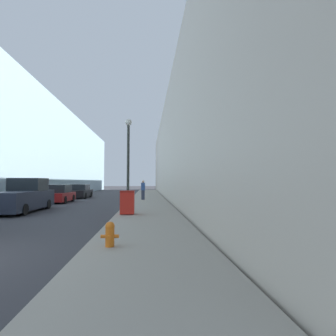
{
  "coord_description": "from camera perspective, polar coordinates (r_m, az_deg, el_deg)",
  "views": [
    {
      "loc": [
        5.36,
        -5.97,
        1.87
      ],
      "look_at": [
        7.07,
        15.97,
        3.0
      ],
      "focal_mm": 28.0,
      "sensor_mm": 36.0,
      "label": 1
    }
  ],
  "objects": [
    {
      "name": "parked_sedan_near",
      "position": [
        25.16,
        -22.5,
        -5.33
      ],
      "size": [
        1.81,
        4.04,
        1.58
      ],
      "color": "maroon",
      "rests_on": "ground"
    },
    {
      "name": "sidewalk_right",
      "position": [
        24.03,
        -4.34,
        -7.2
      ],
      "size": [
        3.45,
        60.0,
        0.15
      ],
      "color": "gray",
      "rests_on": "ground"
    },
    {
      "name": "pickup_truck",
      "position": [
        18.57,
        -29.14,
        -5.61
      ],
      "size": [
        2.17,
        5.5,
        2.08
      ],
      "color": "#232838",
      "rests_on": "ground"
    },
    {
      "name": "lamppost",
      "position": [
        17.49,
        -8.66,
        2.63
      ],
      "size": [
        0.45,
        0.45,
        5.87
      ],
      "color": "#2D332D",
      "rests_on": "sidewalk_right"
    },
    {
      "name": "pedestrian_on_sidewalk",
      "position": [
        24.83,
        -5.45,
        -4.78
      ],
      "size": [
        0.37,
        0.24,
        1.81
      ],
      "color": "#2D3347",
      "rests_on": "sidewalk_right"
    },
    {
      "name": "building_right_stone",
      "position": [
        33.11,
        9.36,
        3.23
      ],
      "size": [
        12.0,
        60.0,
        10.8
      ],
      "color": "beige",
      "rests_on": "ground"
    },
    {
      "name": "parked_sedan_far",
      "position": [
        31.47,
        -18.5,
        -4.9
      ],
      "size": [
        1.9,
        4.7,
        1.54
      ],
      "color": "black",
      "rests_on": "ground"
    },
    {
      "name": "building_left_glass",
      "position": [
        36.01,
        -31.13,
        3.38
      ],
      "size": [
        12.0,
        60.0,
        11.13
      ],
      "color": "#99B7C6",
      "rests_on": "ground"
    },
    {
      "name": "fire_hydrant",
      "position": [
        7.26,
        -12.54,
        -13.75
      ],
      "size": [
        0.47,
        0.36,
        0.65
      ],
      "color": "orange",
      "rests_on": "sidewalk_right"
    },
    {
      "name": "trash_bin",
      "position": [
        13.93,
        -8.85,
        -7.36
      ],
      "size": [
        0.73,
        0.66,
        1.23
      ],
      "color": "red",
      "rests_on": "sidewalk_right"
    }
  ]
}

